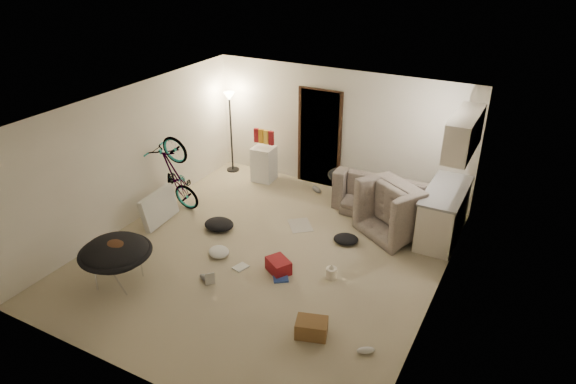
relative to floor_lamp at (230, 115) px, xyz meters
The scene contains 37 objects.
floor 3.81m from the floor_lamp, 47.83° to the right, with size 5.50×6.00×0.02m, color #B4A78A.
ceiling 3.77m from the floor_lamp, 47.83° to the right, with size 5.50×6.00×0.02m, color white.
wall_back 2.43m from the floor_lamp, ahead, with size 5.50×0.02×2.50m, color white.
wall_front 6.15m from the floor_lamp, 67.02° to the right, with size 5.50×0.02×2.50m, color white.
wall_left 2.67m from the floor_lamp, 97.74° to the right, with size 0.02×6.00×2.50m, color white.
wall_right 5.80m from the floor_lamp, 27.18° to the right, with size 0.02×6.00×2.50m, color white.
doorway 2.05m from the floor_lamp, ahead, with size 0.85×0.10×2.04m, color black.
door_trim 2.04m from the floor_lamp, ahead, with size 0.97×0.04×2.10m, color #351F12.
floor_lamp is the anchor object (origin of this frame).
kitchen_counter 4.95m from the floor_lamp, ahead, with size 0.60×1.50×0.88m, color silver.
counter_top 4.89m from the floor_lamp, ahead, with size 0.64×1.54×0.04m, color gray.
kitchen_uppers 5.04m from the floor_lamp, ahead, with size 0.38×1.40×0.65m, color silver.
sofa 3.82m from the floor_lamp, ahead, with size 1.97×0.77×0.58m, color #373E37.
armchair 4.36m from the floor_lamp, 10.55° to the right, with size 1.13×0.98×0.73m, color #373E37.
bicycle 2.23m from the floor_lamp, 87.20° to the right, with size 0.56×1.60×0.84m, color black.
book_asset 4.48m from the floor_lamp, 62.14° to the right, with size 0.15×0.21×0.02m, color maroon.
mini_fridge 1.29m from the floor_lamp, ahead, with size 0.44×0.44×0.75m, color white.
snack_box_0 0.78m from the floor_lamp, ahead, with size 0.10×0.07×0.30m, color maroon.
snack_box_1 0.89m from the floor_lamp, ahead, with size 0.10×0.07×0.30m, color orange.
snack_box_2 1.01m from the floor_lamp, ahead, with size 0.10×0.07×0.30m, color gold.
snack_box_3 1.12m from the floor_lamp, ahead, with size 0.10×0.07×0.30m, color maroon.
saucer_chair 4.51m from the floor_lamp, 79.42° to the right, with size 1.09×1.09×0.77m.
hoodie 4.51m from the floor_lamp, 78.86° to the right, with size 0.48×0.40×0.22m, color #4C2C1A.
sofa_drape 2.84m from the floor_lamp, ahead, with size 0.56×0.46×0.28m, color black.
tv_box 2.78m from the floor_lamp, 87.79° to the right, with size 0.11×0.90×0.60m, color silver.
drink_case_a 5.72m from the floor_lamp, 45.75° to the right, with size 0.42×0.30×0.24m, color brown.
drink_case_b 4.25m from the floor_lamp, 46.34° to the right, with size 0.39×0.28×0.22m, color maroon.
juicer 4.68m from the floor_lamp, 36.76° to the right, with size 0.17×0.17×0.25m.
newspaper 3.17m from the floor_lamp, 31.24° to the right, with size 0.39×0.51×0.01m, color #B4AEA6.
book_blue 4.42m from the floor_lamp, 46.49° to the right, with size 0.23×0.32×0.03m, color #284392.
book_white 4.07m from the floor_lamp, 54.71° to the right, with size 0.18×0.23×0.02m, color silver.
shoe_1 2.48m from the floor_lamp, ahead, with size 0.30×0.12×0.11m, color slate.
shoe_3 4.35m from the floor_lamp, 62.42° to the right, with size 0.24×0.10×0.09m, color slate.
shoe_4 6.26m from the floor_lamp, 40.49° to the right, with size 0.24×0.10×0.09m, color white.
clothes_lump_a 2.86m from the floor_lamp, 62.04° to the right, with size 0.55×0.47×0.18m, color black.
clothes_lump_b 4.00m from the floor_lamp, 25.57° to the right, with size 0.43×0.38×0.13m, color black.
clothes_lump_c 3.67m from the floor_lamp, 60.41° to the right, with size 0.39×0.34×0.12m, color silver.
Camera 1 is at (3.70, -6.17, 4.80)m, focal length 32.00 mm.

